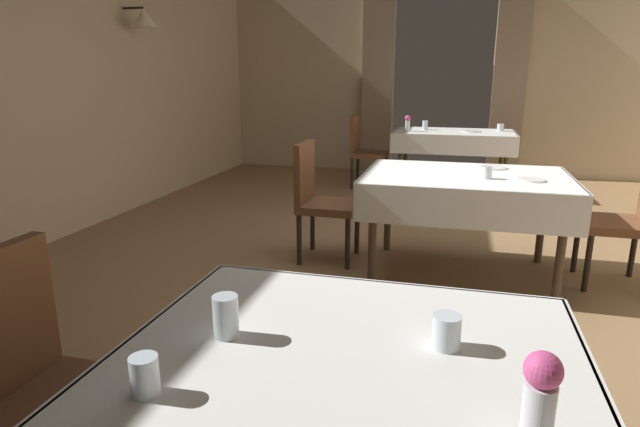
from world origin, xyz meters
name	(u,v)px	position (x,y,z in m)	size (l,w,h in m)	color
ground	(411,268)	(0.00, 0.00, 0.00)	(10.08, 10.08, 0.00)	olive
wall_left	(37,66)	(-3.20, 0.00, 1.50)	(0.49, 8.40, 3.00)	tan
wall_back	(442,68)	(0.00, 4.18, 1.52)	(6.40, 0.27, 3.00)	tan
dining_table_near	(348,389)	(0.05, -2.66, 0.66)	(1.19, 1.03, 0.75)	#4C3D2D
dining_table_mid	(466,186)	(0.35, -0.03, 0.66)	(1.43, 1.05, 0.75)	#4C3D2D
dining_table_far	(453,138)	(0.23, 2.93, 0.66)	(1.47, 0.92, 0.75)	#4C3D2D
chair_near_left	(38,381)	(-0.94, -2.66, 0.52)	(0.44, 0.44, 0.93)	black
chair_mid_left	(319,196)	(-0.74, 0.04, 0.52)	(0.44, 0.44, 0.93)	black
chair_mid_right	(631,214)	(1.45, 0.04, 0.52)	(0.44, 0.44, 0.93)	black
chair_far_left	(363,148)	(-0.89, 2.84, 0.52)	(0.44, 0.44, 0.93)	black
flower_vase_near	(540,400)	(0.45, -2.91, 0.86)	(0.07, 0.07, 0.21)	silver
glass_near_b	(226,316)	(-0.29, -2.64, 0.81)	(0.07, 0.07, 0.12)	silver
glass_near_c	(446,332)	(0.28, -2.55, 0.80)	(0.07, 0.07, 0.09)	silver
glass_near_d	(145,375)	(-0.36, -2.93, 0.80)	(0.06, 0.06, 0.09)	silver
plate_mid_a	(532,180)	(0.77, -0.15, 0.76)	(0.18, 0.18, 0.01)	white
plate_mid_b	(492,167)	(0.55, 0.29, 0.76)	(0.22, 0.22, 0.01)	white
glass_mid_c	(487,173)	(0.48, -0.16, 0.79)	(0.07, 0.07, 0.08)	silver
flower_vase_far	(408,123)	(-0.33, 2.79, 0.86)	(0.07, 0.07, 0.20)	silver
plate_far_b	(471,131)	(0.43, 2.91, 0.76)	(0.23, 0.23, 0.01)	white
glass_far_c	(425,125)	(-0.13, 3.01, 0.81)	(0.07, 0.07, 0.12)	silver
glass_far_d	(500,127)	(0.79, 3.09, 0.80)	(0.08, 0.08, 0.09)	silver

